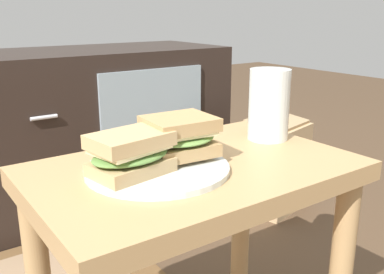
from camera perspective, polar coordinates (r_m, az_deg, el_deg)
side_table at (r=0.79m, az=0.32°, el=-9.73°), size 0.56×0.36×0.46m
tv_cabinet at (r=1.71m, az=-12.22°, el=1.44°), size 0.96×0.46×0.58m
plate at (r=0.73m, az=-4.56°, el=-4.12°), size 0.24×0.24×0.01m
sandwich_front at (r=0.68m, az=-7.91°, el=-2.24°), size 0.14×0.11×0.07m
sandwich_back at (r=0.75m, az=-1.64°, el=0.14°), size 0.13×0.11×0.07m
beer_glass at (r=0.90m, az=10.01°, el=4.01°), size 0.08×0.08×0.14m
paper_bag at (r=1.64m, az=10.75°, el=-3.61°), size 0.26×0.22×0.35m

